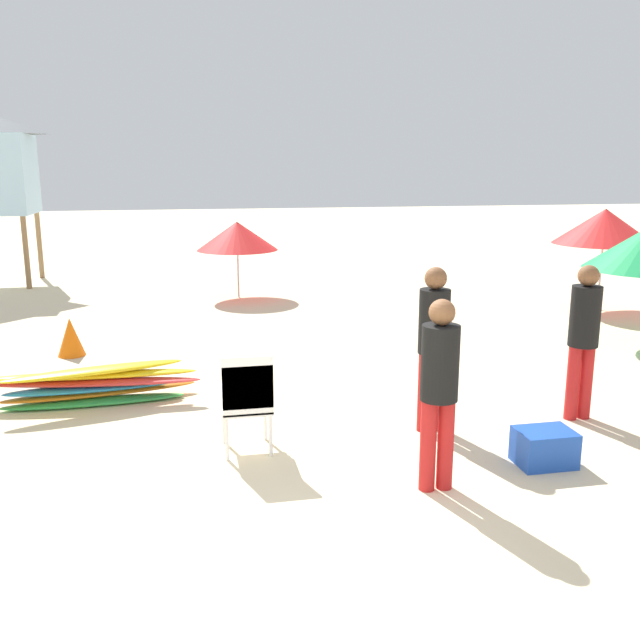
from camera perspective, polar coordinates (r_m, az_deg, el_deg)
ground at (r=5.43m, az=-2.23°, el=-17.82°), size 80.00×80.00×0.00m
stacked_plastic_chairs at (r=6.67m, az=-6.09°, el=-6.19°), size 0.48×0.48×1.02m
surfboard_pile at (r=8.51m, az=-18.26°, el=-5.15°), size 2.54×0.87×0.48m
lifeguard_near_center at (r=5.89m, az=9.87°, el=-5.13°), size 0.32×0.32×1.69m
lifeguard_near_right at (r=7.20m, az=9.40°, el=-1.47°), size 0.32×0.32×1.75m
lifeguard_far_right at (r=7.97m, az=21.04°, el=-0.92°), size 0.32×0.32×1.72m
beach_umbrella_left at (r=14.55m, az=-6.89°, el=6.95°), size 1.70×1.70×1.61m
beach_umbrella_mid at (r=14.25m, az=22.55°, el=7.19°), size 1.91×1.91×1.95m
traffic_cone_near at (r=10.76m, az=-19.99°, el=-1.33°), size 0.40×0.40×0.57m
cooler_box at (r=6.88m, az=18.13°, el=-10.02°), size 0.53×0.39×0.34m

